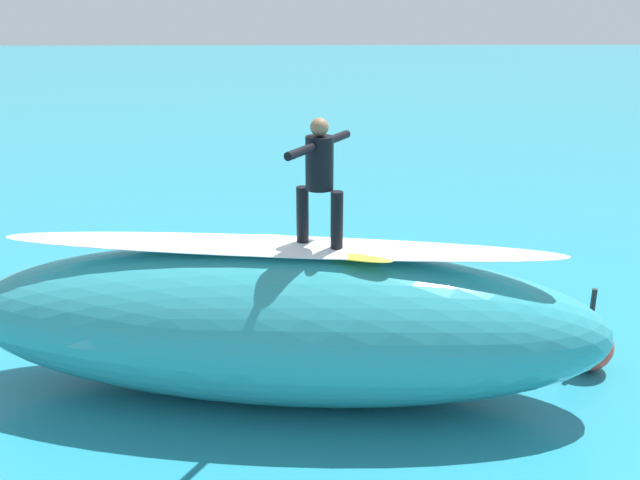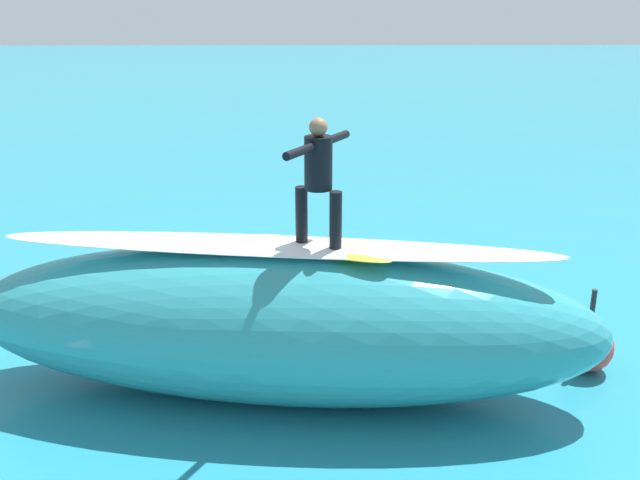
{
  "view_description": "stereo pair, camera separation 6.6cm",
  "coord_description": "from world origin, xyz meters",
  "px_view_note": "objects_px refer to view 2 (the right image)",
  "views": [
    {
      "loc": [
        -0.61,
        9.81,
        4.78
      ],
      "look_at": [
        -0.79,
        0.07,
        1.39
      ],
      "focal_mm": 40.11,
      "sensor_mm": 36.0,
      "label": 1
    },
    {
      "loc": [
        -0.67,
        9.81,
        4.78
      ],
      "look_at": [
        -0.79,
        0.07,
        1.39
      ],
      "focal_mm": 40.11,
      "sensor_mm": 36.0,
      "label": 2
    }
  ],
  "objects_px": {
    "surfer_riding": "(318,173)",
    "surfer_paddling": "(315,270)",
    "buoy_marker": "(587,346)",
    "surfboard_paddling": "(321,277)",
    "surfboard_riding": "(318,248)"
  },
  "relations": [
    {
      "from": "surfer_riding",
      "to": "surfer_paddling",
      "type": "height_order",
      "value": "surfer_riding"
    },
    {
      "from": "buoy_marker",
      "to": "surfboard_paddling",
      "type": "bearing_deg",
      "value": -42.55
    },
    {
      "from": "buoy_marker",
      "to": "surfboard_riding",
      "type": "bearing_deg",
      "value": 9.3
    },
    {
      "from": "surfboard_paddling",
      "to": "surfer_paddling",
      "type": "height_order",
      "value": "surfer_paddling"
    },
    {
      "from": "surfboard_riding",
      "to": "buoy_marker",
      "type": "relative_size",
      "value": 1.62
    },
    {
      "from": "surfer_riding",
      "to": "buoy_marker",
      "type": "height_order",
      "value": "surfer_riding"
    },
    {
      "from": "surfboard_riding",
      "to": "surfer_riding",
      "type": "bearing_deg",
      "value": 118.92
    },
    {
      "from": "surfer_paddling",
      "to": "buoy_marker",
      "type": "relative_size",
      "value": 1.35
    },
    {
      "from": "surfer_paddling",
      "to": "surfboard_riding",
      "type": "bearing_deg",
      "value": -109.35
    },
    {
      "from": "surfer_riding",
      "to": "surfboard_paddling",
      "type": "height_order",
      "value": "surfer_riding"
    },
    {
      "from": "surfboard_paddling",
      "to": "surfboard_riding",
      "type": "bearing_deg",
      "value": -111.08
    },
    {
      "from": "surfboard_riding",
      "to": "surfer_paddling",
      "type": "bearing_deg",
      "value": -60.64
    },
    {
      "from": "surfboard_riding",
      "to": "buoy_marker",
      "type": "xyz_separation_m",
      "value": [
        -3.57,
        -0.59,
        -1.61
      ]
    },
    {
      "from": "surfer_paddling",
      "to": "buoy_marker",
      "type": "xyz_separation_m",
      "value": [
        -3.6,
        3.16,
        0.15
      ]
    },
    {
      "from": "surfer_riding",
      "to": "surfboard_paddling",
      "type": "bearing_deg",
      "value": -62.37
    }
  ]
}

